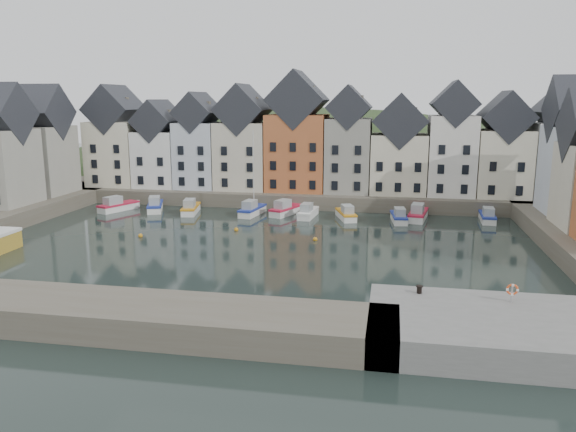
% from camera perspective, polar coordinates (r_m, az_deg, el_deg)
% --- Properties ---
extents(ground, '(260.00, 260.00, 0.00)m').
position_cam_1_polar(ground, '(59.29, -3.65, -3.42)').
color(ground, black).
rests_on(ground, ground).
extents(far_quay, '(90.00, 16.00, 2.00)m').
position_cam_1_polar(far_quay, '(87.82, 1.12, 2.25)').
color(far_quay, '#534D40').
rests_on(far_quay, ground).
extents(near_quay, '(18.00, 10.00, 2.00)m').
position_cam_1_polar(near_quay, '(39.10, 21.71, -10.88)').
color(near_quay, '#60605E').
rests_on(near_quay, ground).
extents(near_wall, '(50.00, 6.00, 2.00)m').
position_cam_1_polar(near_wall, '(43.73, -24.06, -8.66)').
color(near_wall, '#534D40').
rests_on(near_wall, ground).
extents(hillside, '(153.60, 70.40, 64.00)m').
position_cam_1_polar(hillside, '(117.22, 3.19, -4.85)').
color(hillside, '#24371B').
rests_on(hillside, ground).
extents(far_terrace, '(72.37, 8.16, 17.78)m').
position_cam_1_polar(far_terrace, '(84.43, 3.09, 7.24)').
color(far_terrace, beige).
rests_on(far_terrace, far_quay).
extents(left_terrace, '(7.65, 17.00, 15.69)m').
position_cam_1_polar(left_terrace, '(85.52, -25.56, 6.18)').
color(left_terrace, gray).
rests_on(left_terrace, left_quay).
extents(mooring_buoys, '(20.50, 5.50, 0.50)m').
position_cam_1_polar(mooring_buoys, '(65.27, -5.92, -1.90)').
color(mooring_buoys, '#C57F17').
rests_on(mooring_buoys, ground).
extents(boat_a, '(4.14, 6.44, 2.37)m').
position_cam_1_polar(boat_a, '(83.06, -16.95, 0.98)').
color(boat_a, silver).
rests_on(boat_a, ground).
extents(boat_b, '(3.97, 6.52, 2.39)m').
position_cam_1_polar(boat_b, '(81.67, -13.35, 1.01)').
color(boat_b, silver).
rests_on(boat_b, ground).
extents(boat_c, '(2.97, 6.27, 2.31)m').
position_cam_1_polar(boat_c, '(78.90, -9.87, 0.77)').
color(boat_c, silver).
rests_on(boat_c, ground).
extents(boat_d, '(2.74, 6.33, 11.70)m').
position_cam_1_polar(boat_d, '(76.72, -3.69, 0.66)').
color(boat_d, silver).
rests_on(boat_d, ground).
extents(boat_e, '(3.98, 6.48, 2.38)m').
position_cam_1_polar(boat_e, '(76.78, -0.26, 0.65)').
color(boat_e, silver).
rests_on(boat_e, ground).
extents(boat_f, '(2.24, 5.86, 2.20)m').
position_cam_1_polar(boat_f, '(75.12, 2.02, 0.36)').
color(boat_f, silver).
rests_on(boat_f, ground).
extents(boat_g, '(3.40, 5.96, 2.19)m').
position_cam_1_polar(boat_g, '(74.36, 5.93, 0.18)').
color(boat_g, silver).
rests_on(boat_g, ground).
extents(boat_h, '(2.31, 5.73, 2.14)m').
position_cam_1_polar(boat_h, '(73.67, 11.20, -0.11)').
color(boat_h, silver).
rests_on(boat_h, ground).
extents(boat_i, '(2.97, 6.70, 2.49)m').
position_cam_1_polar(boat_i, '(75.42, 13.07, 0.17)').
color(boat_i, silver).
rests_on(boat_i, ground).
extents(boat_j, '(2.01, 5.69, 2.15)m').
position_cam_1_polar(boat_j, '(76.92, 19.61, -0.07)').
color(boat_j, silver).
rests_on(boat_j, ground).
extents(mooring_bollard, '(0.48, 0.48, 0.56)m').
position_cam_1_polar(mooring_bollard, '(41.18, 13.20, -7.24)').
color(mooring_bollard, black).
rests_on(mooring_bollard, near_quay).
extents(life_ring_post, '(0.80, 0.17, 1.30)m').
position_cam_1_polar(life_ring_post, '(41.15, 21.82, -7.00)').
color(life_ring_post, gray).
rests_on(life_ring_post, near_quay).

